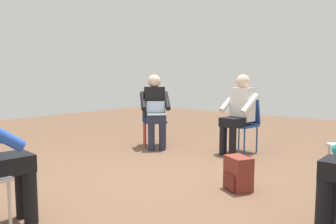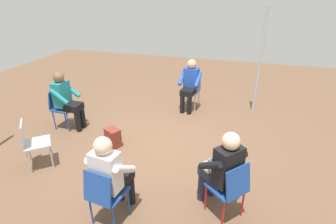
% 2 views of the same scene
% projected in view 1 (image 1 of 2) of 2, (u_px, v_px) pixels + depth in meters
% --- Properties ---
extents(ground_plane, '(14.00, 14.00, 0.00)m').
position_uv_depth(ground_plane, '(167.00, 181.00, 3.78)').
color(ground_plane, brown).
extents(chair_northwest, '(0.59, 0.58, 0.85)m').
position_uv_depth(chair_northwest, '(154.00, 117.00, 5.73)').
color(chair_northwest, '#1E4799').
rests_on(chair_northwest, ground).
extents(chair_north, '(0.45, 0.48, 0.85)m').
position_uv_depth(chair_north, '(245.00, 121.00, 5.22)').
color(chair_north, '#1E4799').
rests_on(chair_north, ground).
extents(person_with_laptop, '(0.64, 0.63, 1.24)m').
position_uv_depth(person_with_laptop, '(155.00, 107.00, 5.55)').
color(person_with_laptop, '#23283D').
rests_on(person_with_laptop, ground).
extents(person_in_white, '(0.54, 0.55, 1.24)m').
position_uv_depth(person_in_white, '(239.00, 110.00, 5.08)').
color(person_in_white, black).
rests_on(person_in_white, ground).
extents(backpack_near_laptop_user, '(0.34, 0.31, 0.36)m').
position_uv_depth(backpack_near_laptop_user, '(238.00, 175.00, 3.48)').
color(backpack_near_laptop_user, maroon).
rests_on(backpack_near_laptop_user, ground).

